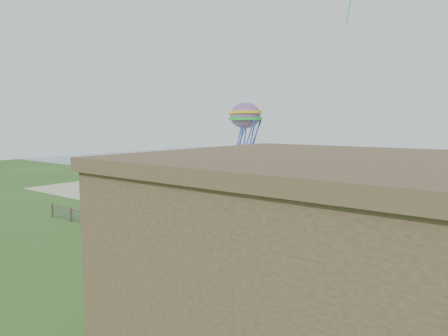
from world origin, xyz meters
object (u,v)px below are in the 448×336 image
(chainlink_fence, at_px, (205,249))
(octopus_kite, at_px, (245,135))
(motel, at_px, (397,298))
(picnic_table, at_px, (254,272))

(chainlink_fence, xyz_separation_m, octopus_kite, (-4.27, 10.50, 6.78))
(motel, distance_m, octopus_kite, 24.89)
(motel, height_order, picnic_table, motel)
(chainlink_fence, relative_size, motel, 2.41)
(chainlink_fence, xyz_separation_m, picnic_table, (4.32, -1.00, -0.16))
(motel, height_order, octopus_kite, octopus_kite)
(chainlink_fence, distance_m, picnic_table, 4.44)
(chainlink_fence, bearing_deg, motel, -28.30)
(picnic_table, bearing_deg, octopus_kite, 112.68)
(chainlink_fence, relative_size, picnic_table, 19.54)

